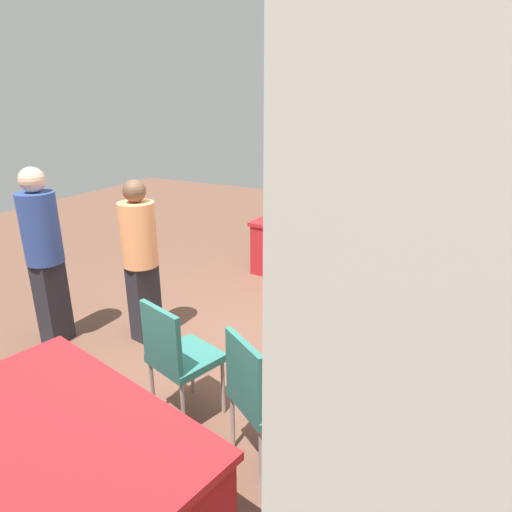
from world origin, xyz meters
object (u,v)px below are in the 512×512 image
chair_back_row (428,422)px  person_presenter (44,249)px  laptop_silver (303,217)px  scissors_red (349,228)px  table_foreground (313,250)px  chair_by_pillar (178,353)px  table_mid_left (71,478)px  chair_tucked_right (262,392)px  person_attendee_standing (140,254)px  yarn_ball (287,217)px

chair_back_row → person_presenter: size_ratio=0.54×
laptop_silver → scissors_red: 0.70m
table_foreground → chair_by_pillar: bearing=92.2°
scissors_red → chair_back_row: bearing=-64.6°
person_presenter → table_mid_left: bearing=46.7°
table_foreground → chair_tucked_right: bearing=104.6°
chair_by_pillar → person_presenter: (1.79, -0.37, 0.41)m
chair_by_pillar → table_mid_left: bearing=-71.6°
person_presenter → scissors_red: (-2.13, -2.81, -0.24)m
chair_tucked_right → laptop_silver: chair_tucked_right is taller
table_mid_left → scissors_red: bearing=-94.3°
table_mid_left → chair_tucked_right: 1.18m
chair_by_pillar → person_attendee_standing: person_attendee_standing is taller
person_presenter → person_attendee_standing: size_ratio=1.08×
laptop_silver → scissors_red: size_ratio=2.10×
table_foreground → chair_tucked_right: chair_tucked_right is taller
scissors_red → laptop_silver: bearing=170.6°
chair_by_pillar → person_attendee_standing: bearing=157.6°
table_mid_left → chair_tucked_right: size_ratio=1.97×
chair_by_pillar → laptop_silver: chair_by_pillar is taller
table_foreground → chair_back_row: (-1.84, 3.07, 0.17)m
laptop_silver → chair_back_row: bearing=136.8°
chair_tucked_right → laptop_silver: size_ratio=2.52×
yarn_ball → laptop_silver: bearing=-136.2°
chair_by_pillar → chair_back_row: chair_by_pillar is taller
table_mid_left → person_presenter: bearing=-37.7°
person_attendee_standing → table_mid_left: bearing=-139.8°
table_foreground → table_mid_left: 4.21m
person_attendee_standing → table_foreground: bearing=-11.3°
chair_tucked_right → scissors_red: size_ratio=5.29×
table_mid_left → person_attendee_standing: size_ratio=1.16×
person_attendee_standing → yarn_ball: (-0.55, -2.31, -0.12)m
table_foreground → person_attendee_standing: bearing=68.3°
table_foreground → person_attendee_standing: 2.56m
chair_back_row → yarn_ball: chair_back_row is taller
chair_back_row → yarn_ball: 3.78m
table_foreground → laptop_silver: size_ratio=4.27×
table_mid_left → chair_by_pillar: size_ratio=1.92×
table_mid_left → scissors_red: size_ratio=10.43×
person_attendee_standing → scissors_red: size_ratio=8.98×
chair_by_pillar → person_presenter: size_ratio=0.56×
person_attendee_standing → laptop_silver: size_ratio=4.27×
table_foreground → chair_by_pillar: 3.19m
table_foreground → person_attendee_standing: (0.93, 2.33, 0.53)m
table_mid_left → chair_back_row: bearing=-146.1°
table_foreground → chair_back_row: bearing=120.9°
chair_back_row → chair_by_pillar: bearing=84.4°
chair_back_row → table_foreground: bearing=21.8°
chair_back_row → laptop_silver: 3.82m
person_presenter → scissors_red: 3.54m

